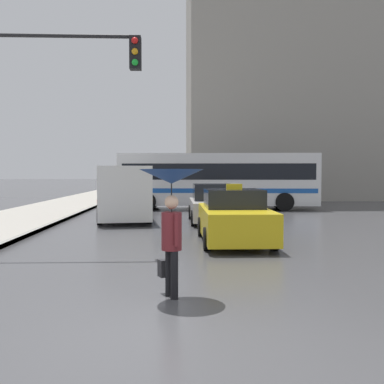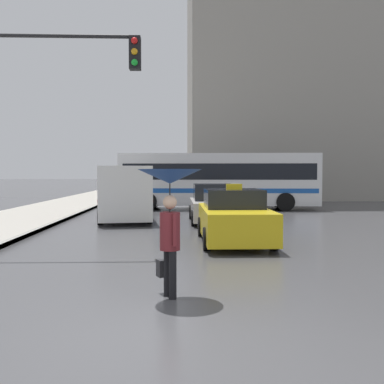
{
  "view_description": "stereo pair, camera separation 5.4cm",
  "coord_description": "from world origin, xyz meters",
  "views": [
    {
      "loc": [
        -0.04,
        -5.3,
        1.97
      ],
      "look_at": [
        0.5,
        8.36,
        1.4
      ],
      "focal_mm": 42.0,
      "sensor_mm": 36.0,
      "label": 1
    },
    {
      "loc": [
        0.01,
        -5.31,
        1.97
      ],
      "look_at": [
        0.5,
        8.36,
        1.4
      ],
      "focal_mm": 42.0,
      "sensor_mm": 36.0,
      "label": 2
    }
  ],
  "objects": [
    {
      "name": "pedestrian_with_umbrella",
      "position": [
        -0.09,
        1.75,
        1.62
      ],
      "size": [
        1.02,
        1.02,
        2.04
      ],
      "rotation": [
        0.0,
        0.0,
        1.97
      ],
      "color": "black",
      "rests_on": "ground_plane"
    },
    {
      "name": "sedan_red",
      "position": [
        1.53,
        12.72,
        0.69
      ],
      "size": [
        1.91,
        4.12,
        1.54
      ],
      "rotation": [
        0.0,
        0.0,
        3.14
      ],
      "color": "#B7B2AD",
      "rests_on": "ground_plane"
    },
    {
      "name": "ground_plane",
      "position": [
        0.0,
        0.0,
        0.0
      ],
      "size": [
        300.0,
        300.0,
        0.0
      ],
      "primitive_type": "plane",
      "color": "#424244"
    },
    {
      "name": "ambulance_van",
      "position": [
        -2.19,
        13.74,
        1.25
      ],
      "size": [
        2.7,
        5.66,
        2.25
      ],
      "rotation": [
        0.0,
        0.0,
        3.27
      ],
      "color": "white",
      "rests_on": "ground_plane"
    },
    {
      "name": "building_tower_far",
      "position": [
        24.09,
        49.39,
        13.54
      ],
      "size": [
        10.22,
        10.18,
        27.07
      ],
      "color": "gray",
      "rests_on": "ground_plane"
    },
    {
      "name": "taxi",
      "position": [
        1.66,
        7.4,
        0.7
      ],
      "size": [
        1.91,
        4.25,
        1.67
      ],
      "rotation": [
        0.0,
        0.0,
        3.14
      ],
      "color": "gold",
      "rests_on": "ground_plane"
    },
    {
      "name": "city_bus",
      "position": [
        2.34,
        19.27,
        1.69
      ],
      "size": [
        10.84,
        3.4,
        3.03
      ],
      "rotation": [
        0.0,
        0.0,
        1.49
      ],
      "color": "silver",
      "rests_on": "ground_plane"
    },
    {
      "name": "traffic_light",
      "position": [
        -3.27,
        5.86,
        3.94
      ],
      "size": [
        4.14,
        0.38,
        5.62
      ],
      "color": "black",
      "rests_on": "ground_plane"
    }
  ]
}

